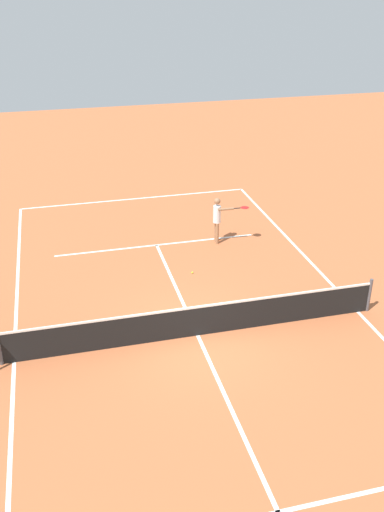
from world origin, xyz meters
The scene contains 5 objects.
ground_plane centered at (0.00, 0.00, 0.00)m, with size 60.00×60.00×0.00m, color #B76038.
court_lines centered at (0.00, 0.00, 0.00)m, with size 10.01×21.85×0.01m.
tennis_net centered at (0.00, 0.00, 0.50)m, with size 10.61×0.10×1.07m.
player_serving centered at (-2.27, -5.66, 1.06)m, with size 1.29×0.60×1.77m.
tennis_ball centered at (-0.74, -3.54, 0.03)m, with size 0.07×0.07×0.07m, color #CCE033.
Camera 1 is at (3.39, 12.72, 9.18)m, focal length 39.86 mm.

